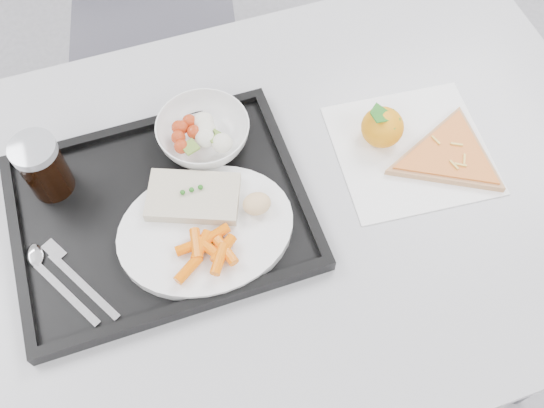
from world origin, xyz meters
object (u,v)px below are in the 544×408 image
object	(u,v)px
table	(272,220)
tangerine	(382,127)
pizza_slice	(449,156)
salad_bowl	(203,133)
dinner_plate	(206,230)
cola_glass	(43,166)
tray	(161,213)

from	to	relation	value
table	tangerine	bearing A→B (deg)	14.59
tangerine	pizza_slice	xyz separation A→B (m)	(0.09, -0.07, -0.02)
salad_bowl	pizza_slice	distance (m)	0.41
dinner_plate	tangerine	distance (m)	0.34
salad_bowl	cola_glass	distance (m)	0.25
tray	tangerine	distance (m)	0.39
dinner_plate	salad_bowl	world-z (taller)	salad_bowl
dinner_plate	cola_glass	world-z (taller)	cola_glass
cola_glass	pizza_slice	bearing A→B (deg)	-13.42
dinner_plate	pizza_slice	world-z (taller)	dinner_plate
tangerine	dinner_plate	bearing A→B (deg)	-165.59
tray	tangerine	bearing A→B (deg)	3.57
tray	salad_bowl	world-z (taller)	salad_bowl
table	cola_glass	distance (m)	0.38
cola_glass	pizza_slice	size ratio (longest dim) A/B	0.45
table	salad_bowl	bearing A→B (deg)	117.93
dinner_plate	tray	bearing A→B (deg)	134.20
dinner_plate	table	bearing A→B (deg)	14.07
table	tray	xyz separation A→B (m)	(-0.17, 0.03, 0.08)
cola_glass	table	bearing A→B (deg)	-22.09
tray	pizza_slice	world-z (taller)	tray
tray	cola_glass	size ratio (longest dim) A/B	4.17
pizza_slice	salad_bowl	bearing A→B (deg)	157.68
tray	dinner_plate	world-z (taller)	dinner_plate
table	tray	world-z (taller)	tray
tray	cola_glass	bearing A→B (deg)	146.11
dinner_plate	tangerine	world-z (taller)	tangerine
cola_glass	tray	bearing A→B (deg)	-33.89
table	pizza_slice	distance (m)	0.31
tray	tangerine	size ratio (longest dim) A/B	5.17
table	dinner_plate	world-z (taller)	dinner_plate
dinner_plate	cola_glass	size ratio (longest dim) A/B	2.50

